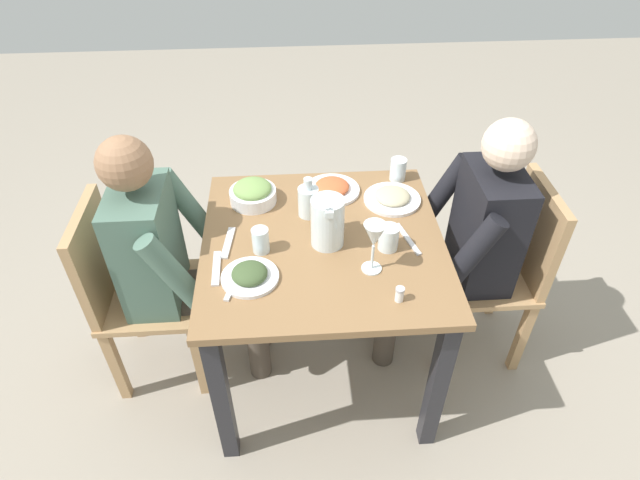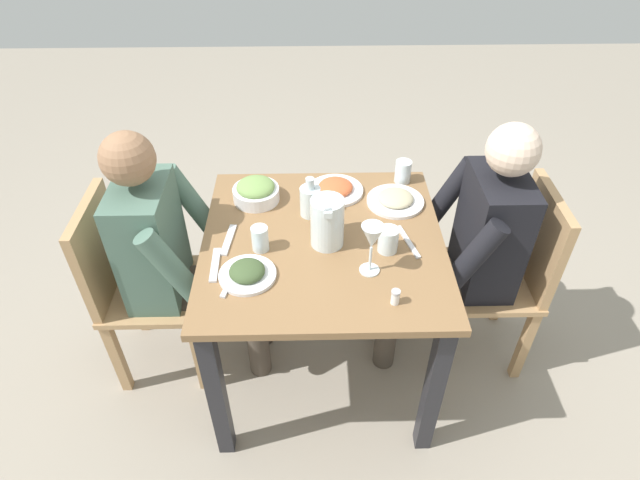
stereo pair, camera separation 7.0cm
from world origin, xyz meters
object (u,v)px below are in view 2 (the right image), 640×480
plate_rice_curry (335,189)px  oil_carafe (310,202)px  dining_table (323,265)px  salt_shaker (395,297)px  diner_far (177,254)px  salad_bowl (256,191)px  water_glass_far_right (260,239)px  water_glass_near_left (388,240)px  water_glass_by_pitcher (403,172)px  plate_beans (395,200)px  chair_near (507,270)px  diner_near (465,244)px  wine_glass (372,239)px  chair_far (133,281)px  plate_dolmas (247,273)px  water_pitcher (327,222)px

plate_rice_curry → oil_carafe: bearing=144.6°
dining_table → salt_shaker: bearing=-145.3°
diner_far → salt_shaker: (-0.39, -0.79, 0.15)m
diner_far → salt_shaker: diner_far is taller
salad_bowl → water_glass_far_right: (-0.30, -0.04, 0.01)m
water_glass_near_left → oil_carafe: 0.35m
water_glass_by_pitcher → oil_carafe: oil_carafe is taller
dining_table → plate_beans: (0.22, -0.30, 0.14)m
salad_bowl → water_glass_by_pitcher: (0.12, -0.61, 0.01)m
chair_near → oil_carafe: size_ratio=5.25×
chair_near → oil_carafe: bearing=85.9°
diner_near → oil_carafe: bearing=84.6°
chair_near → water_glass_far_right: bearing=98.2°
diner_near → wine_glass: 0.56m
chair_far → oil_carafe: bearing=-83.1°
dining_table → salt_shaker: (-0.32, -0.22, 0.16)m
water_glass_far_right → oil_carafe: (0.20, -0.18, 0.01)m
dining_table → salad_bowl: salad_bowl is taller
water_glass_by_pitcher → diner_far: bearing=108.6°
plate_rice_curry → plate_dolmas: 0.59m
plate_beans → oil_carafe: size_ratio=1.39×
salt_shaker → water_pitcher: bearing=34.5°
chair_far → salt_shaker: size_ratio=15.99×
dining_table → wine_glass: wine_glass is taller
salad_bowl → oil_carafe: (-0.10, -0.22, 0.01)m
chair_far → salad_bowl: 0.63m
plate_beans → chair_near: bearing=-104.6°
salad_bowl → plate_beans: 0.56m
chair_near → water_pitcher: size_ratio=4.54×
salad_bowl → oil_carafe: oil_carafe is taller
water_glass_far_right → salt_shaker: bearing=-121.5°
plate_dolmas → wine_glass: 0.43m
diner_near → water_pitcher: 0.61m
chair_far → water_glass_near_left: 1.06m
diner_near → water_glass_by_pitcher: 0.40m
water_glass_far_right → oil_carafe: bearing=-41.7°
water_pitcher → plate_dolmas: bearing=121.8°
dining_table → oil_carafe: (0.16, 0.05, 0.19)m
salt_shaker → plate_rice_curry: bearing=14.7°
oil_carafe → salt_shaker: size_ratio=3.05×
dining_table → plate_dolmas: 0.35m
plate_dolmas → water_glass_near_left: bearing=-75.5°
plate_rice_curry → water_glass_by_pitcher: (0.07, -0.28, 0.03)m
dining_table → water_glass_near_left: 0.30m
chair_near → water_glass_by_pitcher: (0.28, 0.43, 0.31)m
chair_far → oil_carafe: oil_carafe is taller
chair_far → water_glass_far_right: bearing=-101.8°
chair_near → wine_glass: size_ratio=4.41×
water_glass_by_pitcher → diner_near: bearing=-140.9°
diner_near → salad_bowl: (0.16, 0.83, 0.16)m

